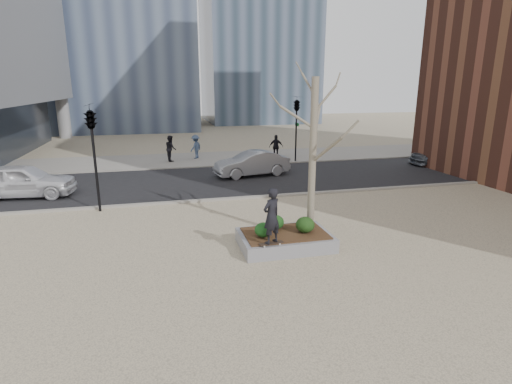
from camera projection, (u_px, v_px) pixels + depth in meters
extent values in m
plane|color=#BCAE8A|center=(256.00, 249.00, 13.13)|extent=(120.00, 120.00, 0.00)
cube|color=black|center=(213.00, 181.00, 22.50)|extent=(60.00, 8.00, 0.02)
cube|color=gray|center=(200.00, 159.00, 29.07)|extent=(60.00, 6.00, 0.02)
cube|color=gray|center=(285.00, 240.00, 13.30)|extent=(3.00, 2.00, 0.45)
cube|color=#382314|center=(285.00, 233.00, 13.24)|extent=(2.70, 1.70, 0.04)
ellipsoid|color=#133C13|center=(263.00, 230.00, 12.82)|extent=(0.56, 0.56, 0.47)
ellipsoid|color=black|center=(275.00, 222.00, 13.51)|extent=(0.58, 0.58, 0.49)
ellipsoid|color=#1A3711|center=(305.00, 225.00, 13.21)|extent=(0.62, 0.62, 0.53)
imported|color=black|center=(271.00, 216.00, 12.07)|extent=(0.76, 0.67, 1.75)
imported|color=silver|center=(23.00, 181.00, 19.03)|extent=(4.87, 2.38, 1.60)
imported|color=gray|center=(252.00, 164.00, 23.57)|extent=(4.59, 2.24, 1.45)
imported|color=#52565D|center=(446.00, 154.00, 26.90)|extent=(5.12, 2.61, 1.42)
imported|color=black|center=(171.00, 148.00, 28.02)|extent=(0.82, 0.98, 1.81)
imported|color=#3F5171|center=(196.00, 147.00, 29.11)|extent=(1.20, 1.26, 1.72)
imported|color=black|center=(276.00, 147.00, 29.05)|extent=(1.08, 0.65, 1.72)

